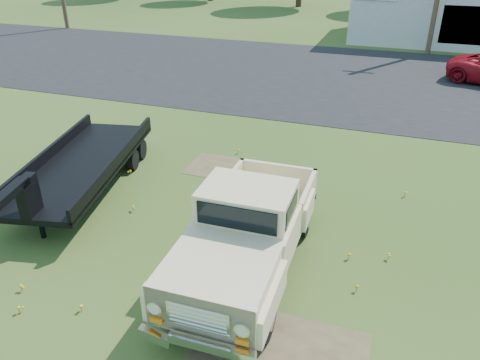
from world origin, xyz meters
name	(u,v)px	position (x,y,z in m)	size (l,w,h in m)	color
ground	(250,242)	(0.00, 0.00, 0.00)	(140.00, 140.00, 0.00)	#294817
asphalt_lot	(343,78)	(0.00, 15.00, 0.00)	(90.00, 14.00, 0.02)	black
dirt_patch_a	(278,355)	(1.50, -3.00, 0.00)	(3.00, 2.00, 0.01)	brown
dirt_patch_b	(224,168)	(-2.00, 3.50, 0.00)	(2.20, 1.60, 0.01)	brown
commercial_building	(465,8)	(6.00, 26.99, 2.10)	(14.20, 8.20, 4.15)	beige
vintage_pickup_truck	(247,230)	(0.24, -0.96, 1.02)	(2.19, 5.63, 2.04)	beige
flatbed_trailer	(81,160)	(-5.24, 0.96, 0.88)	(2.16, 6.47, 1.76)	black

